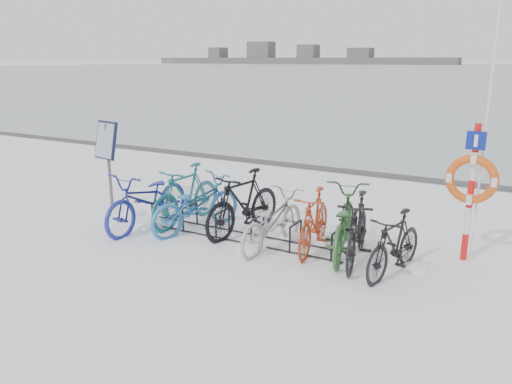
{
  "coord_description": "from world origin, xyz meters",
  "views": [
    {
      "loc": [
        4.29,
        -7.17,
        3.09
      ],
      "look_at": [
        -0.0,
        0.6,
        0.7
      ],
      "focal_mm": 35.0,
      "sensor_mm": 36.0,
      "label": 1
    }
  ],
  "objects": [
    {
      "name": "ground",
      "position": [
        0.0,
        0.0,
        0.0
      ],
      "size": [
        900.0,
        900.0,
        0.0
      ],
      "primitive_type": "plane",
      "color": "white",
      "rests_on": "ground"
    },
    {
      "name": "quay_edge",
      "position": [
        0.0,
        5.9,
        0.05
      ],
      "size": [
        400.0,
        0.25,
        0.1
      ],
      "primitive_type": "cube",
      "color": "#3F3F42",
      "rests_on": "ground"
    },
    {
      "name": "bike_rack",
      "position": [
        0.0,
        0.0,
        0.18
      ],
      "size": [
        4.0,
        0.48,
        0.46
      ],
      "color": "black",
      "rests_on": "ground"
    },
    {
      "name": "info_board",
      "position": [
        -3.51,
        0.41,
        1.31
      ],
      "size": [
        0.64,
        0.33,
        1.82
      ],
      "rotation": [
        0.0,
        0.0,
        -0.17
      ],
      "color": "#595B5E",
      "rests_on": "ground"
    },
    {
      "name": "lifebuoy_station",
      "position": [
        3.61,
        0.81,
        1.32
      ],
      "size": [
        0.76,
        0.22,
        3.93
      ],
      "color": "red",
      "rests_on": "ground"
    },
    {
      "name": "shoreline",
      "position": [
        -122.02,
        260.0,
        2.79
      ],
      "size": [
        180.0,
        12.0,
        9.5
      ],
      "color": "#4E4E4E",
      "rests_on": "ground"
    },
    {
      "name": "bike_0",
      "position": [
        -1.82,
        -0.29,
        0.57
      ],
      "size": [
        0.8,
        2.19,
        1.14
      ],
      "primitive_type": "imported",
      "rotation": [
        0.0,
        0.0,
        -0.02
      ],
      "color": "navy",
      "rests_on": "ground"
    },
    {
      "name": "bike_1",
      "position": [
        -1.35,
        0.25,
        0.58
      ],
      "size": [
        0.65,
        1.97,
        1.17
      ],
      "primitive_type": "imported",
      "rotation": [
        0.0,
        0.0,
        -0.05
      ],
      "color": "#1C666B",
      "rests_on": "ground"
    },
    {
      "name": "bike_2",
      "position": [
        -0.93,
        0.0,
        0.52
      ],
      "size": [
        1.23,
        2.11,
        1.05
      ],
      "primitive_type": "imported",
      "rotation": [
        0.0,
        0.0,
        2.86
      ],
      "color": "#2D76BB",
      "rests_on": "ground"
    },
    {
      "name": "bike_3",
      "position": [
        -0.09,
        0.28,
        0.59
      ],
      "size": [
        0.9,
        2.04,
        1.19
      ],
      "primitive_type": "imported",
      "rotation": [
        0.0,
        0.0,
        -0.18
      ],
      "color": "black",
      "rests_on": "ground"
    },
    {
      "name": "bike_4",
      "position": [
        0.69,
        -0.09,
        0.49
      ],
      "size": [
        0.79,
        1.91,
        0.98
      ],
      "primitive_type": "imported",
      "rotation": [
        0.0,
        0.0,
        3.06
      ],
      "color": "#A2A2AA",
      "rests_on": "ground"
    },
    {
      "name": "bike_5",
      "position": [
        1.35,
        0.14,
        0.52
      ],
      "size": [
        0.7,
        1.77,
        1.04
      ],
      "primitive_type": "imported",
      "rotation": [
        0.0,
        0.0,
        0.12
      ],
      "color": "#A5371A",
      "rests_on": "ground"
    },
    {
      "name": "bike_6",
      "position": [
        1.8,
        0.27,
        0.55
      ],
      "size": [
        1.17,
        2.2,
        1.09
      ],
      "primitive_type": "imported",
      "rotation": [
        0.0,
        0.0,
        3.37
      ],
      "color": "#2D582B",
      "rests_on": "ground"
    },
    {
      "name": "bike_7",
      "position": [
        2.13,
        0.01,
        0.55
      ],
      "size": [
        0.8,
        1.88,
        1.1
      ],
      "primitive_type": "imported",
      "rotation": [
        0.0,
        0.0,
        0.16
      ],
      "color": "black",
      "rests_on": "ground"
    },
    {
      "name": "bike_8",
      "position": [
        2.76,
        -0.19,
        0.49
      ],
      "size": [
        0.8,
        1.68,
        0.97
      ],
      "primitive_type": "imported",
      "rotation": [
        0.0,
        0.0,
        -0.22
      ],
      "color": "black",
      "rests_on": "ground"
    },
    {
      "name": "snow_drifts",
      "position": [
        -0.05,
        0.01,
        0.0
      ],
      "size": [
        6.08,
        1.41,
        0.19
      ],
      "color": "white",
      "rests_on": "ground"
    }
  ]
}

